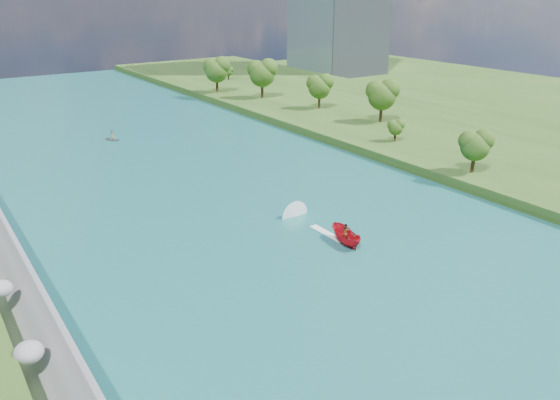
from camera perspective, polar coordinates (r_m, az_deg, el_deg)
ground at (r=54.13m, az=3.53°, el=-6.17°), size 260.00×260.00×0.00m
river_water at (r=69.50m, az=-6.62°, el=0.20°), size 55.00×240.00×0.10m
berm_east at (r=101.00m, az=19.05°, el=6.33°), size 44.00×240.00×1.50m
trees_east at (r=106.01m, az=5.79°, el=10.87°), size 16.17×136.83×10.13m
motorboat at (r=57.76m, az=6.11°, el=-3.42°), size 3.60×19.23×2.12m
raft at (r=99.75m, az=-17.09°, el=6.21°), size 3.17×3.43×1.68m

